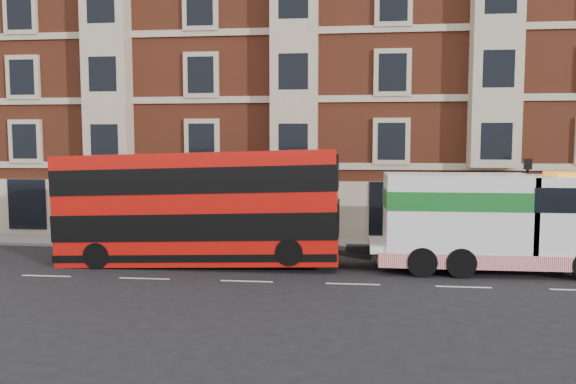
% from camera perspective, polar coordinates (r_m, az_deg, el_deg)
% --- Properties ---
extents(ground, '(120.00, 120.00, 0.00)m').
position_cam_1_polar(ground, '(21.55, -4.23, -9.04)').
color(ground, black).
rests_on(ground, ground).
extents(sidewalk, '(90.00, 3.00, 0.15)m').
position_cam_1_polar(sidewalk, '(28.78, -1.55, -5.29)').
color(sidewalk, slate).
rests_on(sidewalk, ground).
extents(victorian_terrace, '(45.00, 12.00, 20.40)m').
position_cam_1_polar(victorian_terrace, '(36.03, 0.84, 12.75)').
color(victorian_terrace, brown).
rests_on(victorian_terrace, ground).
extents(lamp_post_west, '(0.35, 0.15, 4.35)m').
position_cam_1_polar(lamp_post_west, '(28.60, -13.92, -0.24)').
color(lamp_post_west, black).
rests_on(lamp_post_west, sidewalk).
extents(lamp_post_east, '(0.35, 0.15, 4.35)m').
position_cam_1_polar(lamp_post_east, '(28.11, 23.08, -0.58)').
color(lamp_post_east, black).
rests_on(lamp_post_east, sidewalk).
extents(double_decker_bus, '(11.90, 2.73, 4.82)m').
position_cam_1_polar(double_decker_bus, '(24.23, -9.08, -1.38)').
color(double_decker_bus, red).
rests_on(double_decker_bus, ground).
extents(tow_truck, '(9.53, 2.82, 3.97)m').
position_cam_1_polar(tow_truck, '(24.14, 19.81, -2.71)').
color(tow_truck, white).
rests_on(tow_truck, ground).
extents(pedestrian, '(0.72, 0.50, 1.88)m').
position_cam_1_polar(pedestrian, '(30.36, -20.84, -3.14)').
color(pedestrian, '#1B2537').
rests_on(pedestrian, sidewalk).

